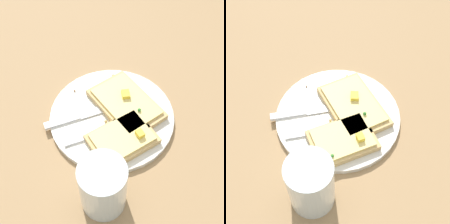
{
  "view_description": "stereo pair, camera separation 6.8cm",
  "coord_description": "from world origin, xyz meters",
  "views": [
    {
      "loc": [
        0.03,
        0.41,
        0.57
      ],
      "look_at": [
        0.0,
        0.0,
        0.02
      ],
      "focal_mm": 50.0,
      "sensor_mm": 36.0,
      "label": 1
    },
    {
      "loc": [
        -0.04,
        0.41,
        0.57
      ],
      "look_at": [
        0.0,
        0.0,
        0.02
      ],
      "focal_mm": 50.0,
      "sensor_mm": 36.0,
      "label": 2
    }
  ],
  "objects": [
    {
      "name": "pizza_slice_corner",
      "position": [
        -0.02,
        0.07,
        0.02
      ],
      "size": [
        0.16,
        0.15,
        0.03
      ],
      "rotation": [
        0.0,
        0.0,
        0.49
      ],
      "color": "tan",
      "rests_on": "plate"
    },
    {
      "name": "fork",
      "position": [
        -0.01,
        0.04,
        0.01
      ],
      "size": [
        0.21,
        0.08,
        0.01
      ],
      "rotation": [
        0.0,
        0.0,
        3.43
      ],
      "color": "silver",
      "rests_on": "plate"
    },
    {
      "name": "pizza_slice_main",
      "position": [
        -0.03,
        -0.02,
        0.02
      ],
      "size": [
        0.18,
        0.2,
        0.03
      ],
      "rotation": [
        0.0,
        0.0,
        5.27
      ],
      "color": "tan",
      "rests_on": "plate"
    },
    {
      "name": "plate",
      "position": [
        0.0,
        0.0,
        0.01
      ],
      "size": [
        0.28,
        0.28,
        0.01
      ],
      "color": "silver",
      "rests_on": "ground"
    },
    {
      "name": "ground_plane",
      "position": [
        0.0,
        0.0,
        0.0
      ],
      "size": [
        4.0,
        4.0,
        0.0
      ],
      "primitive_type": "plane",
      "color": "#9E7A51"
    },
    {
      "name": "crumb_scatter",
      "position": [
        0.02,
        -0.03,
        0.02
      ],
      "size": [
        0.1,
        0.14,
        0.01
      ],
      "color": "tan",
      "rests_on": "plate"
    },
    {
      "name": "knife",
      "position": [
        0.06,
        -0.0,
        0.01
      ],
      "size": [
        0.21,
        0.08,
        0.01
      ],
      "rotation": [
        0.0,
        0.0,
        3.43
      ],
      "color": "silver",
      "rests_on": "plate"
    },
    {
      "name": "drinking_glass",
      "position": [
        0.03,
        0.19,
        0.06
      ],
      "size": [
        0.08,
        0.08,
        0.12
      ],
      "color": "silver",
      "rests_on": "ground"
    }
  ]
}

